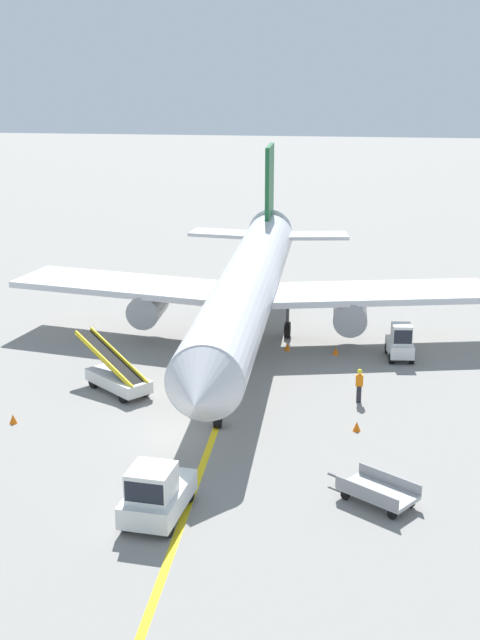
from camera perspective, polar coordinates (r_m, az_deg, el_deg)
The scene contains 13 objects.
ground_plane at distance 38.96m, azimuth -3.39°, elevation -7.43°, with size 300.00×300.00×0.00m, color gray.
taxi_line_yellow at distance 43.33m, azimuth -0.74°, elevation -4.81°, with size 0.30×80.00×0.01m, color yellow.
airliner at distance 49.68m, azimuth 0.52°, elevation 2.19°, with size 28.61×35.23×10.10m.
pushback_tug at distance 31.97m, azimuth -5.52°, elevation -11.25°, with size 2.28×3.79×2.20m.
baggage_tug_near_wing at distance 48.57m, azimuth 10.46°, elevation -1.51°, with size 1.54×2.52×2.10m.
belt_loader_forward_hold at distance 43.74m, azimuth -8.07°, elevation -3.69°, with size 4.60×4.21×2.59m.
baggage_cart_empty_trailing at distance 33.46m, azimuth 9.00°, elevation -11.05°, with size 3.51×2.91×0.94m.
ground_crew_marshaller at distance 41.27m, azimuth -2.99°, elevation -4.62°, with size 0.36×0.24×1.70m.
ground_crew_wing_walker at distance 42.31m, azimuth 7.82°, elevation -4.21°, with size 0.36×0.24×1.70m.
safety_cone_nose_left at distance 39.41m, azimuth 7.66°, elevation -6.92°, with size 0.36×0.36×0.44m, color orange.
safety_cone_nose_right at distance 49.03m, azimuth 6.29°, elevation -2.02°, with size 0.36×0.36×0.44m, color orange.
safety_cone_wingtip_left at distance 41.15m, azimuth -14.64°, elevation -6.28°, with size 0.36×0.36×0.44m, color orange.
safety_cone_wingtip_right at distance 49.51m, azimuth 3.12°, elevation -1.75°, with size 0.36×0.36×0.44m, color orange.
Camera 1 is at (6.85, -34.84, 16.04)m, focal length 48.84 mm.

